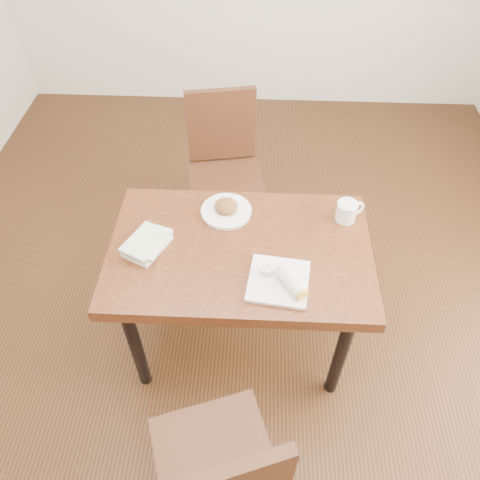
{
  "coord_description": "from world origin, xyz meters",
  "views": [
    {
      "loc": [
        0.06,
        -1.35,
        2.27
      ],
      "look_at": [
        0.0,
        0.0,
        0.8
      ],
      "focal_mm": 35.0,
      "sensor_mm": 36.0,
      "label": 1
    }
  ],
  "objects_px": {
    "plate_scone": "(226,209)",
    "table": "(240,261)",
    "book_stack": "(147,243)",
    "coffee_mug": "(347,211)",
    "plate_burrito": "(282,281)",
    "chair_far": "(224,162)",
    "chair_near": "(220,476)"
  },
  "relations": [
    {
      "from": "chair_near",
      "to": "chair_far",
      "type": "relative_size",
      "value": 1.0
    },
    {
      "from": "coffee_mug",
      "to": "book_stack",
      "type": "height_order",
      "value": "coffee_mug"
    },
    {
      "from": "table",
      "to": "chair_near",
      "type": "height_order",
      "value": "chair_near"
    },
    {
      "from": "chair_far",
      "to": "book_stack",
      "type": "xyz_separation_m",
      "value": [
        -0.27,
        -0.87,
        0.23
      ]
    },
    {
      "from": "chair_near",
      "to": "plate_scone",
      "type": "distance_m",
      "value": 1.11
    },
    {
      "from": "plate_burrito",
      "to": "chair_near",
      "type": "bearing_deg",
      "value": -107.0
    },
    {
      "from": "plate_scone",
      "to": "table",
      "type": "bearing_deg",
      "value": -70.88
    },
    {
      "from": "chair_far",
      "to": "coffee_mug",
      "type": "bearing_deg",
      "value": -46.88
    },
    {
      "from": "plate_scone",
      "to": "plate_burrito",
      "type": "bearing_deg",
      "value": -58.03
    },
    {
      "from": "coffee_mug",
      "to": "plate_burrito",
      "type": "relative_size",
      "value": 0.5
    },
    {
      "from": "table",
      "to": "chair_far",
      "type": "xyz_separation_m",
      "value": [
        -0.13,
        0.86,
        -0.11
      ]
    },
    {
      "from": "table",
      "to": "coffee_mug",
      "type": "xyz_separation_m",
      "value": [
        0.48,
        0.2,
        0.14
      ]
    },
    {
      "from": "chair_near",
      "to": "book_stack",
      "type": "height_order",
      "value": "chair_near"
    },
    {
      "from": "table",
      "to": "book_stack",
      "type": "relative_size",
      "value": 4.77
    },
    {
      "from": "chair_far",
      "to": "plate_scone",
      "type": "xyz_separation_m",
      "value": [
        0.06,
        -0.64,
        0.23
      ]
    },
    {
      "from": "chair_near",
      "to": "coffee_mug",
      "type": "relative_size",
      "value": 7.11
    },
    {
      "from": "coffee_mug",
      "to": "plate_scone",
      "type": "bearing_deg",
      "value": 178.96
    },
    {
      "from": "book_stack",
      "to": "plate_burrito",
      "type": "bearing_deg",
      "value": -16.93
    },
    {
      "from": "plate_burrito",
      "to": "plate_scone",
      "type": "bearing_deg",
      "value": 121.97
    },
    {
      "from": "chair_near",
      "to": "book_stack",
      "type": "distance_m",
      "value": 0.96
    },
    {
      "from": "plate_scone",
      "to": "book_stack",
      "type": "xyz_separation_m",
      "value": [
        -0.33,
        -0.23,
        0.0
      ]
    },
    {
      "from": "chair_far",
      "to": "chair_near",
      "type": "bearing_deg",
      "value": -86.42
    },
    {
      "from": "table",
      "to": "plate_scone",
      "type": "bearing_deg",
      "value": 109.12
    },
    {
      "from": "table",
      "to": "coffee_mug",
      "type": "height_order",
      "value": "coffee_mug"
    },
    {
      "from": "chair_near",
      "to": "book_stack",
      "type": "relative_size",
      "value": 3.97
    },
    {
      "from": "table",
      "to": "chair_near",
      "type": "bearing_deg",
      "value": -91.75
    },
    {
      "from": "coffee_mug",
      "to": "book_stack",
      "type": "distance_m",
      "value": 0.91
    },
    {
      "from": "table",
      "to": "chair_far",
      "type": "relative_size",
      "value": 1.2
    },
    {
      "from": "chair_far",
      "to": "book_stack",
      "type": "bearing_deg",
      "value": -106.85
    },
    {
      "from": "chair_far",
      "to": "book_stack",
      "type": "distance_m",
      "value": 0.94
    },
    {
      "from": "plate_burrito",
      "to": "book_stack",
      "type": "bearing_deg",
      "value": 163.07
    },
    {
      "from": "chair_far",
      "to": "coffee_mug",
      "type": "relative_size",
      "value": 7.11
    }
  ]
}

